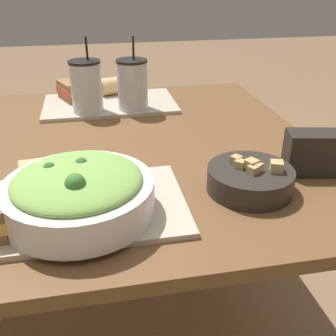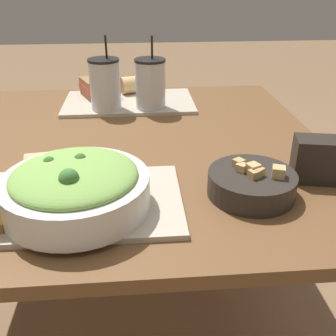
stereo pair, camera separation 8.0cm
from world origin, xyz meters
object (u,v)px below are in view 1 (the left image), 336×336
drink_cup_red (133,86)px  chip_bag (312,153)px  drink_cup_dark (87,88)px  sandwich_far (77,89)px  baguette_far (118,85)px  baguette_near (54,170)px  salad_bowl (79,191)px  soup_bowl (250,178)px

drink_cup_red → chip_bag: bearing=-55.1°
drink_cup_dark → chip_bag: size_ratio=1.78×
sandwich_far → baguette_far: size_ratio=1.04×
drink_cup_red → baguette_near: bearing=-115.4°
salad_bowl → sandwich_far: 0.76m
soup_bowl → baguette_far: bearing=106.7°
baguette_near → drink_cup_dark: 0.49m
drink_cup_dark → drink_cup_red: drink_cup_dark is taller
soup_bowl → baguette_near: bearing=167.7°
chip_bag → soup_bowl: bearing=-151.5°
sandwich_far → drink_cup_dark: (0.04, -0.15, 0.05)m
drink_cup_dark → salad_bowl: bearing=-92.3°
sandwich_far → drink_cup_dark: size_ratio=0.64×
baguette_far → drink_cup_dark: bearing=130.4°
drink_cup_dark → chip_bag: 0.73m
salad_bowl → soup_bowl: bearing=5.9°
chip_bag → drink_cup_red: bearing=136.6°
baguette_far → sandwich_far: bearing=84.4°
salad_bowl → drink_cup_dark: bearing=87.7°
salad_bowl → baguette_far: (0.14, 0.79, -0.02)m
baguette_near → baguette_far: same height
baguette_far → drink_cup_dark: 0.22m
salad_bowl → baguette_near: 0.14m
soup_bowl → drink_cup_dark: (-0.34, 0.57, 0.06)m
baguette_far → chip_bag: chip_bag is taller
drink_cup_dark → sandwich_far: bearing=103.1°
salad_bowl → chip_bag: 0.54m
salad_bowl → sandwich_far: bearing=90.9°
salad_bowl → soup_bowl: 0.36m
chip_bag → drink_cup_dark: bearing=146.2°
salad_bowl → baguette_near: bearing=112.9°
drink_cup_dark → baguette_far: bearing=58.6°
soup_bowl → chip_bag: (0.17, 0.05, 0.02)m
chip_bag → sandwich_far: bearing=140.9°
salad_bowl → chip_bag: bearing=9.5°
sandwich_far → soup_bowl: bearing=-85.7°
drink_cup_red → soup_bowl: bearing=-71.6°
sandwich_far → drink_cup_dark: bearing=-100.0°
baguette_near → sandwich_far: (0.04, 0.63, 0.00)m
baguette_far → chip_bag: (0.40, -0.70, 0.01)m
salad_bowl → baguette_near: size_ratio=2.03×
soup_bowl → drink_cup_dark: 0.66m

